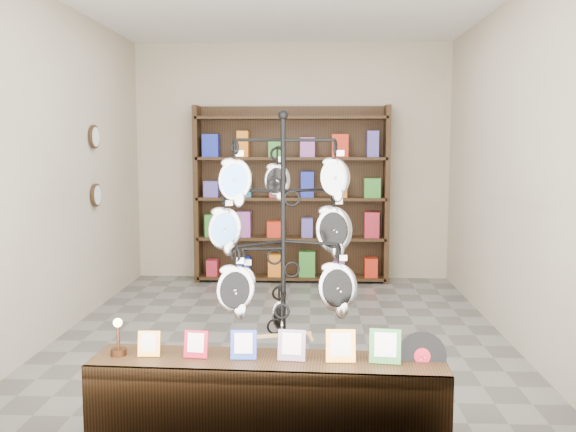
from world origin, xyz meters
name	(u,v)px	position (x,y,z in m)	size (l,w,h in m)	color
ground	(282,333)	(0.00, 0.00, 0.00)	(5.00, 5.00, 0.00)	slate
room_envelope	(282,130)	(0.00, 0.00, 1.85)	(5.00, 5.00, 5.00)	#C1B09C
display_tree	(283,242)	(0.10, -1.78, 1.12)	(0.99, 0.95, 1.93)	black
front_shelf	(268,401)	(0.03, -2.18, 0.25)	(2.05, 0.51, 0.72)	black
back_shelving	(291,200)	(0.00, 2.30, 1.03)	(2.42, 0.36, 2.20)	black
wall_clocks	(95,166)	(-1.97, 0.80, 1.50)	(0.03, 0.24, 0.84)	black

